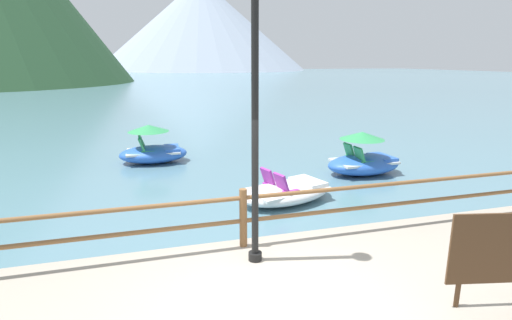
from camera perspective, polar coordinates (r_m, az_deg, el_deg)
The scene contains 8 objects.
ground_plane at distance 44.28m, azimuth -14.23°, elevation 9.39°, with size 200.00×200.00×0.00m, color slate.
dock_railing at distance 6.30m, azimuth -1.83°, elevation -7.32°, with size 23.92×0.12×0.95m.
lamp_post at distance 5.41m, azimuth -0.14°, elevation 9.65°, with size 0.28×0.28×4.09m.
sign_board at distance 5.55m, azimuth 31.17°, elevation -10.91°, with size 1.16×0.29×1.19m.
pedal_boat_0 at distance 12.19m, azimuth 15.09°, elevation 0.07°, with size 2.32×1.46×1.27m.
pedal_boat_1 at distance 13.55m, azimuth -14.48°, elevation 1.48°, with size 2.19×1.41×1.25m.
pedal_boat_4 at distance 9.56m, azimuth 4.45°, elevation -4.49°, with size 2.67×1.96×0.82m.
distant_peak at distance 141.45m, azimuth -7.79°, elevation 18.51°, with size 68.96×68.96×29.09m, color #93A3B7.
Camera 1 is at (-1.41, -4.14, 3.28)m, focal length 28.09 mm.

